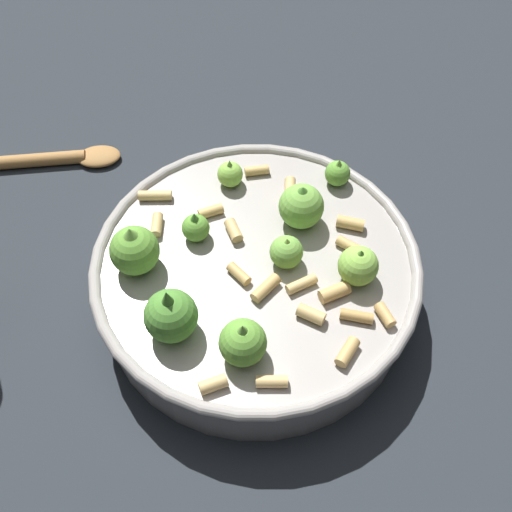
# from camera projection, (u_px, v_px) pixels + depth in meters

# --- Properties ---
(ground_plane) EXTENTS (2.40, 2.40, 0.00)m
(ground_plane) POSITION_uv_depth(u_px,v_px,m) (256.00, 296.00, 0.64)
(ground_plane) COLOR #23282D
(cooking_pan) EXTENTS (0.32, 0.32, 0.12)m
(cooking_pan) POSITION_uv_depth(u_px,v_px,m) (255.00, 276.00, 0.61)
(cooking_pan) COLOR #9E9993
(cooking_pan) RESTS_ON ground
(wooden_spoon) EXTENTS (0.16, 0.22, 0.02)m
(wooden_spoon) POSITION_uv_depth(u_px,v_px,m) (28.00, 161.00, 0.74)
(wooden_spoon) COLOR #9E703D
(wooden_spoon) RESTS_ON ground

